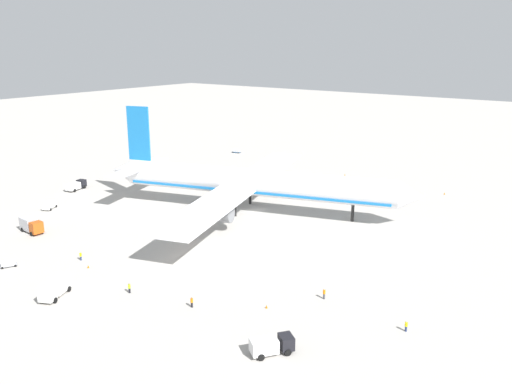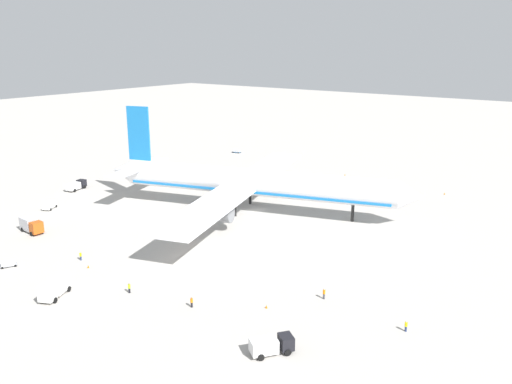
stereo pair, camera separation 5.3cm
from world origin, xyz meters
The scene contains 18 objects.
ground_plane centered at (0.00, 0.00, 0.00)m, with size 600.00×600.00×0.00m, color #ADA8A0.
airliner centered at (-1.31, -0.43, 6.97)m, with size 76.10×75.91×23.88m.
service_truck_0 centered at (37.58, -47.96, 1.31)m, with size 5.14×5.87×2.27m.
service_truck_1 centered at (-51.08, -13.70, 1.31)m, with size 3.53×6.54×2.36m.
service_truck_2 centered at (0.50, -54.73, 1.52)m, with size 4.72×6.71×2.77m.
service_truck_4 centered at (-29.85, -40.23, 1.67)m, with size 6.50×3.02×3.00m.
service_van centered at (-41.60, -28.15, 1.03)m, with size 3.71×4.61×1.97m.
baggage_cart_0 centered at (-16.69, -52.98, 0.64)m, with size 2.53×3.42×1.15m.
baggage_cart_1 centered at (-47.20, 52.47, 0.66)m, with size 3.62×2.00×1.19m.
ground_worker_0 centered at (49.67, -32.24, 0.81)m, with size 0.40×0.40×1.61m.
ground_worker_1 centered at (-8.58, -43.44, 0.85)m, with size 0.57×0.57×1.67m.
ground_worker_2 centered at (20.58, -44.75, 0.84)m, with size 0.45×0.45×1.66m.
ground_worker_3 centered at (9.11, -47.11, 0.86)m, with size 0.56×0.56×1.69m.
ground_worker_5 centered at (35.58, -30.39, 0.91)m, with size 0.49×0.49×1.78m.
traffic_cone_0 centered at (29.99, -38.25, 0.28)m, with size 0.36×0.36×0.55m, color orange.
traffic_cone_1 centered at (-4.55, -44.86, 0.28)m, with size 0.36×0.36×0.55m, color orange.
traffic_cone_2 centered at (32.11, 41.37, 0.28)m, with size 0.36×0.36×0.55m, color orange.
traffic_cone_3 centered at (1.05, 44.56, 0.28)m, with size 0.36×0.36×0.55m, color orange.
Camera 2 is at (72.01, -98.45, 39.09)m, focal length 37.39 mm.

